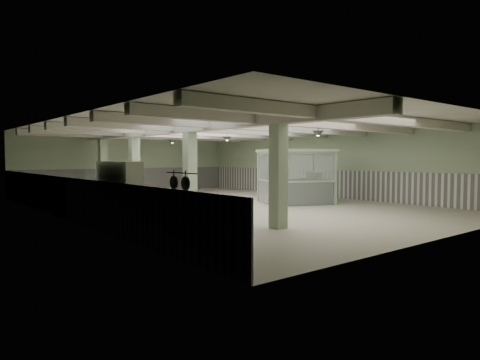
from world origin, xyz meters
TOP-DOWN VIEW (x-y plane):
  - floor at (0.00, 0.00)m, footprint 20.00×20.00m
  - ceiling at (0.00, 0.00)m, footprint 14.00×20.00m
  - wall_back at (0.00, 10.00)m, footprint 14.00×0.02m
  - wall_front at (0.00, -10.00)m, footprint 14.00×0.02m
  - wall_left at (-7.00, 0.00)m, footprint 0.02×20.00m
  - wall_right at (7.00, 0.00)m, footprint 0.02×20.00m
  - wainscot_left at (-6.97, 0.00)m, footprint 0.05×19.90m
  - wainscot_right at (6.97, 0.00)m, footprint 0.05×19.90m
  - wainscot_back at (0.00, 9.97)m, footprint 13.90×0.05m
  - girder at (-2.50, 0.00)m, footprint 0.45×19.90m
  - beam_a at (0.00, -7.50)m, footprint 13.90×0.35m
  - beam_b at (0.00, -5.00)m, footprint 13.90×0.35m
  - beam_c at (0.00, -2.50)m, footprint 13.90×0.35m
  - beam_d at (0.00, 0.00)m, footprint 13.90×0.35m
  - beam_e at (0.00, 2.50)m, footprint 13.90×0.35m
  - beam_f at (0.00, 5.00)m, footprint 13.90×0.35m
  - beam_g at (0.00, 7.50)m, footprint 13.90×0.35m
  - column_a at (-2.50, -6.00)m, footprint 0.42×0.42m
  - column_b at (-2.50, -1.00)m, footprint 0.42×0.42m
  - column_c at (-2.50, 4.00)m, footprint 0.42×0.42m
  - column_d at (-2.50, 8.00)m, footprint 0.42×0.42m
  - hook_rail at (-6.93, -7.60)m, footprint 0.02×1.20m
  - pendant_front at (0.50, -5.00)m, footprint 0.44×0.44m
  - pendant_mid at (0.50, 0.50)m, footprint 0.44×0.44m
  - pendant_back at (0.50, 5.50)m, footprint 0.44×0.44m
  - prep_counter at (-6.54, -3.64)m, footprint 0.84×4.78m
  - pitcher_near at (-6.65, -2.91)m, footprint 0.25×0.27m
  - pitcher_far at (-6.65, -1.73)m, footprint 0.21×0.23m
  - veg_colander at (-6.58, -3.97)m, footprint 0.60×0.60m
  - orange_bowl at (-6.62, -3.27)m, footprint 0.26×0.26m
  - skillet_near at (-6.88, -7.68)m, footprint 0.04×0.30m
  - skillet_far at (-6.88, -7.20)m, footprint 0.04×0.29m
  - walkin_cooler at (-6.62, -3.74)m, footprint 0.75×2.12m
  - guard_booth at (3.27, -1.27)m, footprint 4.02×3.78m
  - filing_cabinet at (4.99, -0.93)m, footprint 0.56×0.73m

SIDE VIEW (x-z plane):
  - floor at x=0.00m, z-range 0.00..0.00m
  - prep_counter at x=-6.54m, z-range 0.01..0.92m
  - filing_cabinet at x=4.99m, z-range 0.00..1.44m
  - wainscot_left at x=-6.97m, z-range 0.00..1.50m
  - wainscot_right at x=6.97m, z-range 0.00..1.50m
  - wainscot_back at x=0.00m, z-range 0.00..1.50m
  - orange_bowl at x=-6.62m, z-range 0.90..0.98m
  - walkin_cooler at x=-6.62m, z-range 0.00..1.94m
  - veg_colander at x=-6.58m, z-range 0.90..1.12m
  - pitcher_far at x=-6.65m, z-range 0.90..1.16m
  - pitcher_near at x=-6.65m, z-range 0.90..1.18m
  - skillet_near at x=-6.88m, z-range 1.48..1.78m
  - skillet_far at x=-6.88m, z-range 1.48..1.78m
  - guard_booth at x=3.27m, z-range 0.46..3.02m
  - wall_back at x=0.00m, z-range 0.00..3.60m
  - wall_front at x=0.00m, z-range 0.00..3.60m
  - wall_left at x=-7.00m, z-range 0.00..3.60m
  - wall_right at x=7.00m, z-range 0.00..3.60m
  - column_a at x=-2.50m, z-range 0.00..3.60m
  - column_b at x=-2.50m, z-range 0.00..3.60m
  - column_c at x=-2.50m, z-range 0.00..3.60m
  - column_d at x=-2.50m, z-range 0.00..3.60m
  - hook_rail at x=-6.93m, z-range 1.84..1.86m
  - pendant_front at x=0.50m, z-range 2.94..3.16m
  - pendant_mid at x=0.50m, z-range 2.94..3.16m
  - pendant_back at x=0.50m, z-range 2.94..3.16m
  - girder at x=-2.50m, z-range 3.18..3.58m
  - beam_a at x=0.00m, z-range 3.26..3.58m
  - beam_b at x=0.00m, z-range 3.26..3.58m
  - beam_c at x=0.00m, z-range 3.26..3.58m
  - beam_d at x=0.00m, z-range 3.26..3.58m
  - beam_e at x=0.00m, z-range 3.26..3.58m
  - beam_f at x=0.00m, z-range 3.26..3.58m
  - beam_g at x=0.00m, z-range 3.26..3.58m
  - ceiling at x=0.00m, z-range 3.59..3.61m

